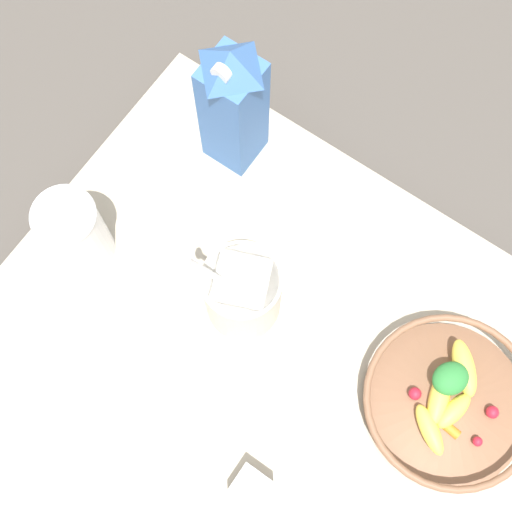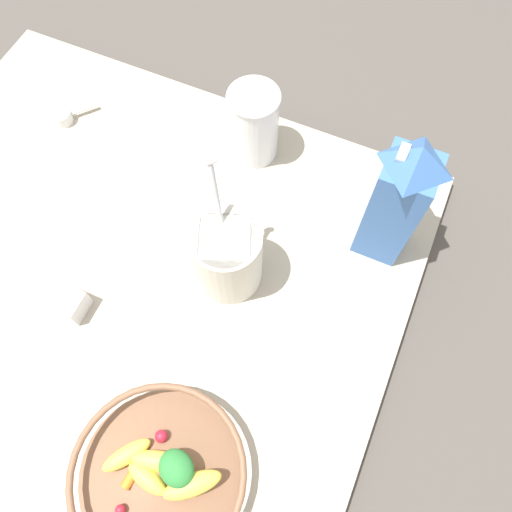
% 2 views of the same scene
% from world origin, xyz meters
% --- Properties ---
extents(ground_plane, '(6.00, 6.00, 0.00)m').
position_xyz_m(ground_plane, '(0.00, 0.00, 0.00)').
color(ground_plane, '#4C4742').
extents(countertop, '(0.92, 0.92, 0.03)m').
position_xyz_m(countertop, '(0.00, 0.00, 0.02)').
color(countertop, '#B2A893').
rests_on(countertop, ground_plane).
extents(fruit_bowl, '(0.24, 0.24, 0.07)m').
position_xyz_m(fruit_bowl, '(0.19, 0.21, 0.06)').
color(fruit_bowl, brown).
rests_on(fruit_bowl, countertop).
extents(milk_carton, '(0.07, 0.07, 0.26)m').
position_xyz_m(milk_carton, '(-0.28, 0.37, 0.16)').
color(milk_carton, '#3D6BB2').
rests_on(milk_carton, countertop).
extents(yogurt_tub, '(0.11, 0.11, 0.24)m').
position_xyz_m(yogurt_tub, '(-0.13, 0.17, 0.11)').
color(yogurt_tub, silver).
rests_on(yogurt_tub, countertop).
extents(drinking_cup, '(0.09, 0.09, 0.15)m').
position_xyz_m(drinking_cup, '(-0.37, 0.10, 0.11)').
color(drinking_cup, white).
rests_on(drinking_cup, countertop).
extents(spice_jar, '(0.04, 0.04, 0.04)m').
position_xyz_m(spice_jar, '(0.03, -0.03, 0.05)').
color(spice_jar, silver).
rests_on(spice_jar, countertop).
extents(measuring_scoop, '(0.07, 0.07, 0.02)m').
position_xyz_m(measuring_scoop, '(-0.29, -0.25, 0.04)').
color(measuring_scoop, white).
rests_on(measuring_scoop, countertop).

